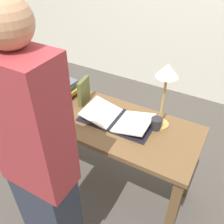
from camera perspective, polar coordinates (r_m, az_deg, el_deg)
The scene contains 8 objects.
ground_plane at distance 2.37m, azimuth -1.19°, elevation -15.57°, with size 12.00×12.00×0.00m, color #47423D.
reading_desk at distance 1.92m, azimuth -1.42°, elevation -4.37°, with size 1.39×0.56×0.73m.
open_book at distance 1.82m, azimuth 1.13°, elevation -1.55°, with size 0.54×0.29×0.07m.
book_stack_tall at distance 2.08m, azimuth -11.46°, elevation 4.76°, with size 0.22×0.31×0.13m.
book_standing_upright at distance 1.97m, azimuth -6.47°, elevation 4.68°, with size 0.05×0.15×0.21m.
reading_lamp at distance 1.61m, azimuth 12.31°, elevation 7.34°, with size 0.15×0.15×0.48m.
coffee_mug at distance 1.77m, azimuth 10.11°, elevation -2.59°, with size 0.08×0.10×0.08m.
person_reader at distance 1.38m, azimuth -15.84°, elevation -13.38°, with size 0.36×0.22×1.72m.
Camera 1 is at (0.74, -1.23, 1.89)m, focal length 40.00 mm.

